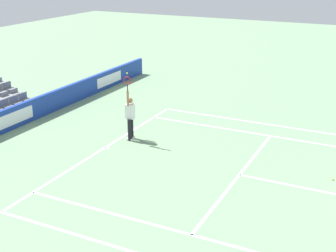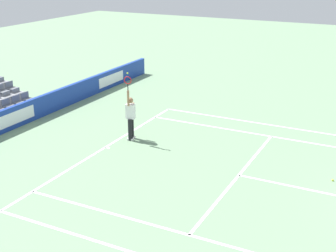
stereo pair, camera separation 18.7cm
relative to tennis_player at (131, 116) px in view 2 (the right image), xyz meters
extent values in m
cube|color=white|center=(1.21, -0.45, -0.99)|extent=(10.97, 0.10, 0.01)
cube|color=white|center=(1.21, 5.04, -0.99)|extent=(8.23, 0.10, 0.01)
cube|color=white|center=(1.21, 8.24, -0.99)|extent=(0.10, 6.40, 0.01)
cube|color=white|center=(5.33, 5.49, -0.99)|extent=(0.10, 11.89, 0.01)
cube|color=white|center=(-2.90, 5.49, -0.99)|extent=(0.10, 11.89, 0.01)
cube|color=white|center=(-4.27, 5.49, -0.99)|extent=(0.10, 11.89, 0.01)
cube|color=white|center=(1.21, -0.35, -0.99)|extent=(0.10, 0.20, 0.01)
cube|color=#193899|center=(1.21, -5.24, -0.50)|extent=(22.74, 0.20, 0.98)
cube|color=white|center=(-6.37, -5.13, -0.50)|extent=(2.43, 0.01, 0.55)
cube|color=white|center=(1.21, -5.13, -0.50)|extent=(2.43, 0.01, 0.55)
cylinder|color=black|center=(-0.12, -0.03, -0.54)|extent=(0.16, 0.16, 0.90)
cylinder|color=black|center=(0.11, 0.02, -0.54)|extent=(0.16, 0.16, 0.90)
cube|color=white|center=(-0.12, -0.03, -0.95)|extent=(0.17, 0.28, 0.08)
cube|color=white|center=(0.11, 0.02, -0.95)|extent=(0.17, 0.28, 0.08)
cube|color=white|center=(-0.01, 0.00, 0.21)|extent=(0.29, 0.40, 0.60)
sphere|color=#9E7251|center=(-0.01, 0.00, 0.67)|extent=(0.24, 0.24, 0.24)
cylinder|color=#9E7251|center=(0.21, 0.04, 0.82)|extent=(0.09, 0.09, 0.62)
cylinder|color=#9E7251|center=(-0.23, 0.00, 0.23)|extent=(0.09, 0.09, 0.56)
cylinder|color=black|center=(0.21, 0.04, 1.27)|extent=(0.04, 0.04, 0.28)
torus|color=red|center=(0.21, 0.04, 1.55)|extent=(0.09, 0.31, 0.31)
sphere|color=#D1E533|center=(0.21, 0.04, 1.83)|extent=(0.07, 0.07, 0.07)
cube|color=slate|center=(-0.96, -6.32, -0.47)|extent=(0.48, 0.44, 0.20)
cube|color=slate|center=(-0.96, -6.52, -0.22)|extent=(0.48, 0.04, 0.30)
cube|color=slate|center=(-0.34, -6.32, -0.47)|extent=(0.48, 0.44, 0.20)
cube|color=slate|center=(-0.34, -6.52, -0.22)|extent=(0.48, 0.04, 0.30)
cube|color=slate|center=(0.28, -6.32, -0.47)|extent=(0.48, 0.44, 0.20)
cube|color=slate|center=(0.28, -6.52, -0.22)|extent=(0.48, 0.04, 0.30)
cube|color=slate|center=(-0.96, -7.27, -0.05)|extent=(0.48, 0.44, 0.20)
cube|color=slate|center=(-0.96, -7.47, 0.20)|extent=(0.48, 0.04, 0.30)
cube|color=slate|center=(-0.34, -7.27, -0.05)|extent=(0.48, 0.44, 0.20)
sphere|color=#D1E533|center=(0.21, 7.97, -0.96)|extent=(0.07, 0.07, 0.07)
camera|label=1|loc=(15.39, 9.29, 6.10)|focal=50.32mm
camera|label=2|loc=(15.30, 9.45, 6.10)|focal=50.32mm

